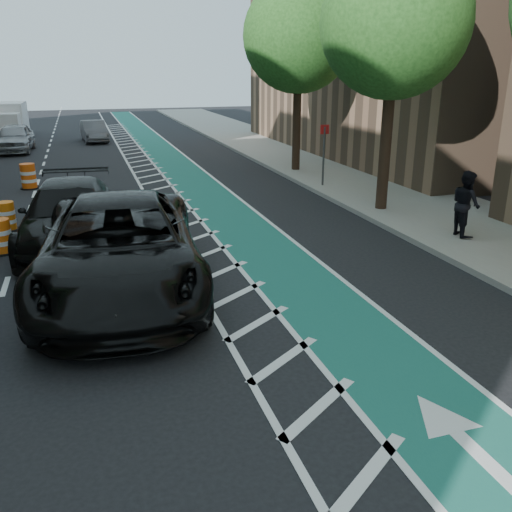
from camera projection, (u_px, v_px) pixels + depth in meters
name	position (u px, v px, depth m)	size (l,w,h in m)	color
ground	(193.00, 375.00, 8.42)	(120.00, 120.00, 0.00)	black
bike_lane	(222.00, 209.00, 18.27)	(2.00, 90.00, 0.01)	#195951
buffer_strip	(178.00, 213.00, 17.84)	(1.40, 90.00, 0.01)	silver
sidewalk_right	(391.00, 194.00, 20.11)	(5.00, 90.00, 0.15)	gray
curb_right	(331.00, 199.00, 19.41)	(0.12, 90.00, 0.16)	gray
tree_r_c	(395.00, 23.00, 15.98)	(4.20, 4.20, 7.90)	#382619
tree_r_d	(296.00, 37.00, 23.18)	(4.20, 4.20, 7.90)	#382619
sign_post	(324.00, 154.00, 20.95)	(0.35, 0.08, 2.47)	#4C4C4C
suv_near	(120.00, 247.00, 11.29)	(3.26, 7.06, 1.96)	black
suv_far	(70.00, 214.00, 14.41)	(2.32, 5.70, 1.65)	black
car_silver	(15.00, 138.00, 30.62)	(1.84, 4.57, 1.56)	#96969B
car_grey	(94.00, 131.00, 34.90)	(1.40, 4.01, 1.32)	#57575C
pedestrian	(466.00, 204.00, 14.64)	(0.87, 0.68, 1.79)	black
box_truck	(6.00, 121.00, 37.98)	(2.53, 5.37, 2.21)	white
barrel_a	(1.00, 237.00, 13.84)	(0.65, 0.65, 0.89)	#ED5B0C
barrel_b	(7.00, 217.00, 15.80)	(0.62, 0.62, 0.85)	orange
barrel_c	(29.00, 177.00, 21.28)	(0.72, 0.72, 0.98)	#ED520C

